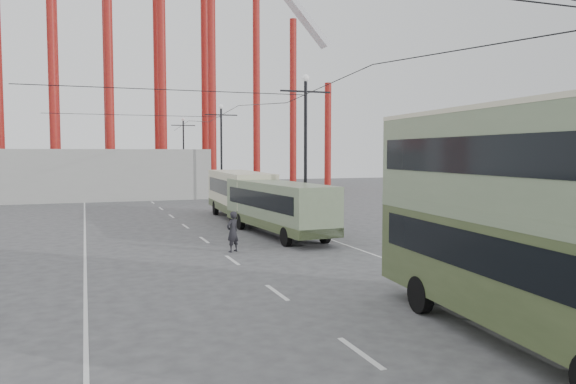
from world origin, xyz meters
name	(u,v)px	position (x,y,z in m)	size (l,w,h in m)	color
ground	(359,324)	(0.00, 0.00, 0.00)	(160.00, 160.00, 0.00)	#464648
road_markings	(194,231)	(-0.86, 19.70, 0.01)	(12.52, 120.00, 0.01)	silver
lamp_post_mid	(305,152)	(5.60, 18.00, 4.68)	(3.20, 0.44, 9.32)	black
lamp_post_far	(221,153)	(5.60, 40.00, 4.68)	(3.20, 0.44, 9.32)	black
lamp_post_distant	(184,153)	(5.60, 62.00, 4.68)	(3.20, 0.44, 9.32)	black
fairground_shed	(94,174)	(-6.00, 47.00, 2.50)	(22.00, 10.00, 5.00)	#A2A29D
double_decker_bus	(530,211)	(3.12, -2.78, 3.25)	(3.61, 11.00, 5.80)	#3A4827
single_decker_green	(278,205)	(3.23, 16.27, 1.69)	(3.27, 10.78, 3.00)	#697B5A
single_decker_cream	(240,192)	(3.32, 24.76, 1.87)	(3.17, 10.76, 3.31)	beige
pedestrian	(233,232)	(-0.46, 12.01, 0.96)	(0.70, 0.46, 1.92)	black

